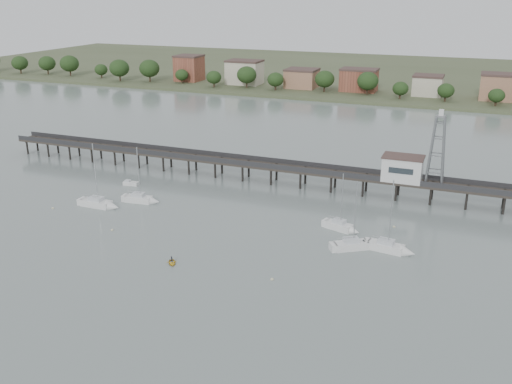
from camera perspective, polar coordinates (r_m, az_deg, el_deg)
ground_plane at (r=80.17m, az=-10.84°, el=-12.24°), size 500.00×500.00×0.00m
pier at (r=128.55m, az=3.25°, el=2.38°), size 150.00×5.00×5.50m
pier_building at (r=122.59m, az=14.44°, el=2.32°), size 8.40×5.40×5.30m
lattice_tower at (r=120.85m, az=17.67°, el=3.96°), size 3.20×3.20×15.50m
sailboat_a at (r=119.80m, az=-15.14°, el=-1.20°), size 8.54×2.54×14.05m
sailboat_c at (r=99.23m, az=10.12°, el=-5.23°), size 7.68×6.10×12.79m
sailboat_d at (r=99.09m, az=13.54°, el=-5.53°), size 8.31×3.46×13.33m
sailboat_b at (r=120.48m, az=-11.18°, el=-0.75°), size 7.68×2.97×12.45m
sailboat_f at (r=105.79m, az=8.73°, el=-3.53°), size 7.10×3.91×11.41m
white_tender at (r=131.90m, az=-12.44°, el=0.85°), size 3.52×1.80×1.32m
yellow_dinghy at (r=93.79m, az=-8.40°, el=-7.10°), size 1.70×1.39×2.41m
dinghy_occupant at (r=93.79m, az=-8.40°, el=-7.10°), size 0.54×1.14×0.26m
mooring_buoys at (r=99.25m, az=0.05°, el=-5.26°), size 89.00×28.03×0.39m
far_shore at (r=301.45m, az=14.41°, el=11.25°), size 500.00×170.00×10.40m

